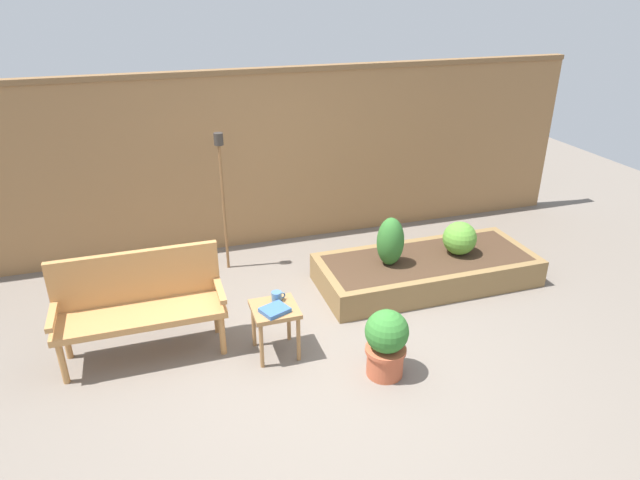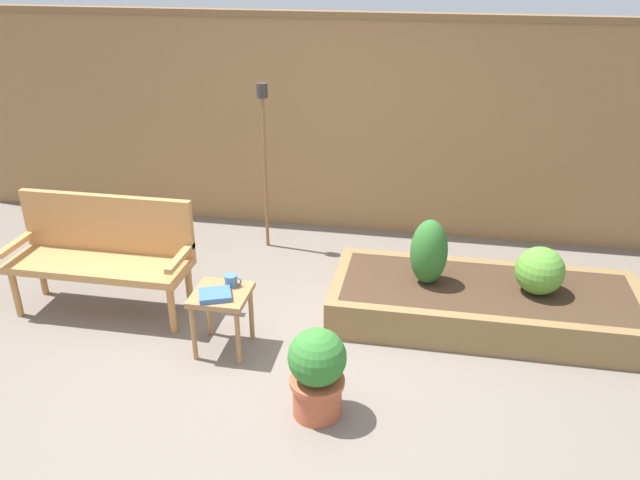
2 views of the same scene
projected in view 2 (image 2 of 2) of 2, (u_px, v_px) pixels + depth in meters
ground_plane at (268, 372)px, 4.50m from camera, size 14.00×14.00×0.00m
fence_back at (331, 125)px, 6.34m from camera, size 8.40×0.14×2.16m
garden_bench at (103, 247)px, 5.08m from camera, size 1.44×0.48×0.94m
side_table at (222, 302)px, 4.59m from camera, size 0.40×0.40×0.48m
cup_on_table at (231, 281)px, 4.62m from camera, size 0.13×0.09×0.09m
book_on_table at (215, 295)px, 4.48m from camera, size 0.28×0.26×0.04m
potted_boxwood at (317, 371)px, 3.97m from camera, size 0.37×0.37×0.62m
raised_planter_bed at (484, 304)px, 5.04m from camera, size 2.40×1.00×0.30m
shrub_near_bench at (429, 252)px, 4.94m from camera, size 0.29×0.29×0.53m
shrub_far_corner at (540, 271)px, 4.84m from camera, size 0.37×0.37×0.37m
tiki_torch at (264, 137)px, 5.89m from camera, size 0.10×0.10×1.60m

